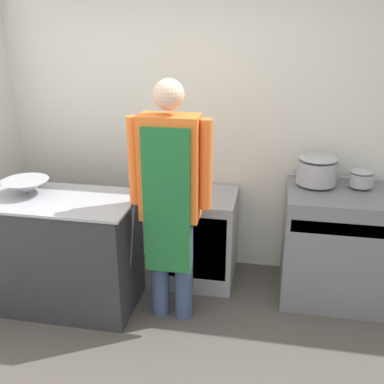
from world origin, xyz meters
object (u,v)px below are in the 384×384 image
at_px(fridge_unit, 203,237).
at_px(stock_pot, 317,169).
at_px(stove, 334,245).
at_px(sauce_pot, 361,178).
at_px(person_cook, 170,192).
at_px(mixing_bowl, 26,187).

height_order(fridge_unit, stock_pot, stock_pot).
relative_size(stove, sauce_pot, 5.16).
xyz_separation_m(stove, sauce_pot, (0.16, 0.12, 0.55)).
bearing_deg(sauce_pot, stock_pot, 180.00).
bearing_deg(stock_pot, fridge_unit, -176.72).
distance_m(fridge_unit, sauce_pot, 1.41).
relative_size(fridge_unit, person_cook, 0.44).
height_order(stove, fridge_unit, stove).
distance_m(fridge_unit, person_cook, 0.89).
distance_m(mixing_bowl, stock_pot, 2.30).
bearing_deg(fridge_unit, stove, -3.41).
bearing_deg(mixing_bowl, fridge_unit, 22.49).
relative_size(mixing_bowl, stock_pot, 1.13).
bearing_deg(mixing_bowl, person_cook, -2.68).
relative_size(fridge_unit, sauce_pot, 4.34).
distance_m(person_cook, stock_pot, 1.24).
height_order(fridge_unit, mixing_bowl, mixing_bowl).
distance_m(stove, person_cook, 1.47).
bearing_deg(stock_pot, stove, -32.91).
bearing_deg(sauce_pot, person_cook, -155.33).
bearing_deg(mixing_bowl, stove, 11.15).
xyz_separation_m(stove, fridge_unit, (-1.10, 0.07, -0.07)).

